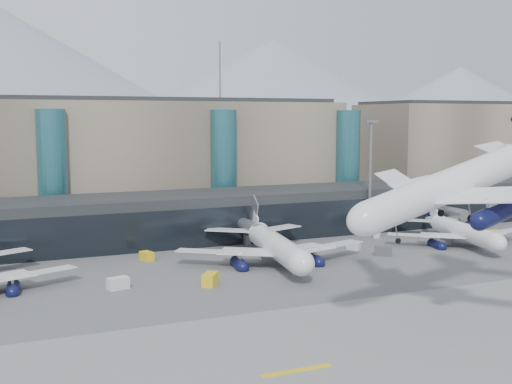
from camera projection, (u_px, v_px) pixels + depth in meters
ground at (377, 309)px, 88.16m from camera, size 900.00×900.00×0.00m
runway_strip at (450, 344)px, 74.47m from camera, size 400.00×40.00×0.04m
runway_markings at (450, 344)px, 74.46m from camera, size 128.00×1.00×0.02m
concourse at (228, 215)px, 140.27m from camera, size 170.00×27.00×10.00m
terminal_main at (88, 161)px, 158.73m from camera, size 130.00×30.00×31.00m
terminal_east at (469, 151)px, 205.68m from camera, size 70.00×30.00×31.00m
teal_towers at (143, 170)px, 148.22m from camera, size 116.40×19.40×46.00m
mountain_ridge at (82, 88)px, 435.95m from camera, size 910.00×400.00×110.00m
lightmast_mid at (370, 171)px, 142.03m from camera, size 3.00×1.20×25.60m
hero_jet at (464, 173)px, 81.93m from camera, size 36.41×36.59×11.86m
jet_parked_mid at (272, 237)px, 116.88m from camera, size 36.94×37.13×12.03m
jet_parked_right at (457, 225)px, 133.31m from camera, size 31.65×32.31×10.40m
veh_a at (118, 283)px, 98.31m from camera, size 3.49×2.42×1.79m
veh_b at (147, 256)px, 117.91m from camera, size 2.44×3.17×1.62m
veh_c at (383, 251)px, 122.16m from camera, size 3.61×3.31×1.80m
veh_d at (377, 234)px, 140.52m from camera, size 2.59×2.67×1.39m
veh_e at (494, 234)px, 140.49m from camera, size 2.86×1.69×1.59m
veh_g at (353, 246)px, 127.43m from camera, size 2.70×2.89×1.47m
veh_h at (210, 279)px, 100.35m from camera, size 3.55×3.96×1.95m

